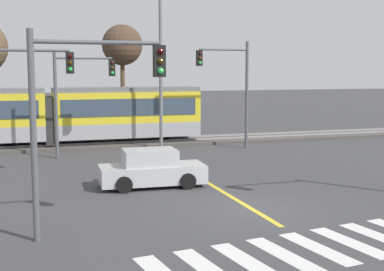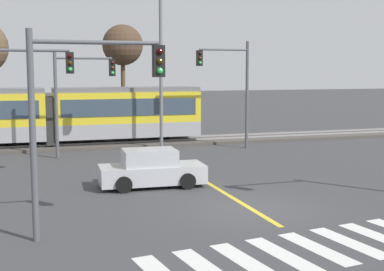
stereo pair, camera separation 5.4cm
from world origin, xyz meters
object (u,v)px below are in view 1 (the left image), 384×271
Objects in this scene: sedan_crossing at (152,169)px; street_lamp_centre at (163,58)px; traffic_light_near_left at (81,100)px; traffic_light_mid_left at (7,88)px; bare_tree_east at (122,46)px; traffic_light_far_right at (231,79)px; light_rail_tram at (49,114)px; traffic_light_far_left at (77,87)px.

street_lamp_centre reaches higher than sedan_crossing.
traffic_light_near_left is 0.97× the size of traffic_light_mid_left.
traffic_light_near_left is at bearing -75.64° from traffic_light_mid_left.
bare_tree_east is (7.72, 15.87, 2.45)m from traffic_light_mid_left.
traffic_light_near_left is at bearing -103.18° from bare_tree_east.
bare_tree_east is at bearing 116.29° from traffic_light_far_right.
bare_tree_east is (2.27, 18.23, 5.70)m from sedan_crossing.
traffic_light_mid_left is 11.23m from street_lamp_centre.
street_lamp_centre is 1.21× the size of bare_tree_east.
street_lamp_centre is at bearing 72.43° from sedan_crossing.
traffic_light_near_left is 8.43m from traffic_light_mid_left.
light_rail_tram is 1.92× the size of street_lamp_centre.
street_lamp_centre is at bearing -84.93° from bare_tree_east.
traffic_light_mid_left reaches higher than light_rail_tram.
bare_tree_east reaches higher than light_rail_tram.
street_lamp_centre is at bearing 67.43° from traffic_light_near_left.
traffic_light_far_right is at bearing -11.84° from street_lamp_centre.
traffic_light_mid_left is at bearing -101.76° from light_rail_tram.
traffic_light_mid_left is at bearing 156.53° from sedan_crossing.
light_rail_tram is at bearing 89.88° from traffic_light_near_left.
traffic_light_far_right is at bearing -63.71° from bare_tree_east.
traffic_light_near_left is at bearing -112.57° from street_lamp_centre.
traffic_light_near_left is 1.01× the size of traffic_light_far_left.
traffic_light_far_left is at bearing -177.26° from traffic_light_far_right.
traffic_light_mid_left is at bearing 104.36° from traffic_light_near_left.
light_rail_tram is 11.15m from traffic_light_far_right.
traffic_light_far_right reaches higher than traffic_light_near_left.
bare_tree_east is at bearing 82.91° from sedan_crossing.
light_rail_tram is 3.10× the size of traffic_light_mid_left.
traffic_light_far_left is at bearing -73.33° from light_rail_tram.
sedan_crossing is 9.12m from traffic_light_far_left.
traffic_light_mid_left is 0.94× the size of traffic_light_far_right.
light_rail_tram is 2.91× the size of traffic_light_far_right.
sedan_crossing is 0.72× the size of traffic_light_mid_left.
traffic_light_near_left is 16.73m from street_lamp_centre.
traffic_light_far_left is at bearing -113.57° from bare_tree_east.
traffic_light_far_left reaches higher than sedan_crossing.
traffic_light_far_right is 10.80m from bare_tree_east.
street_lamp_centre is at bearing 13.80° from traffic_light_far_left.
traffic_light_far_right reaches higher than traffic_light_far_left.
street_lamp_centre reaches higher than light_rail_tram.
traffic_light_mid_left reaches higher than traffic_light_far_left.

